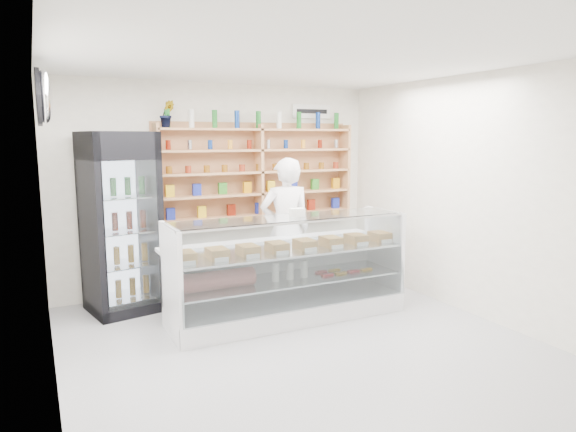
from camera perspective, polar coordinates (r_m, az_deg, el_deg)
room at (r=4.86m, az=2.25°, el=0.74°), size 5.00×5.00×5.00m
display_counter at (r=5.98m, az=-0.05°, el=-8.18°), size 2.74×0.82×1.19m
shop_worker at (r=6.58m, az=-0.26°, el=-1.45°), size 0.73×0.55×1.82m
drinks_cooler at (r=6.39m, az=-18.11°, el=-0.70°), size 0.90×0.89×2.14m
wall_shelving at (r=7.16m, az=-3.25°, el=4.87°), size 2.84×0.28×1.33m
potted_plant at (r=6.75m, az=-13.29°, el=10.97°), size 0.20×0.17×0.34m
security_mirror at (r=5.44m, az=-25.46°, el=11.86°), size 0.15×0.50×0.50m
wall_sign at (r=7.66m, az=2.62°, el=11.54°), size 0.62×0.03×0.20m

